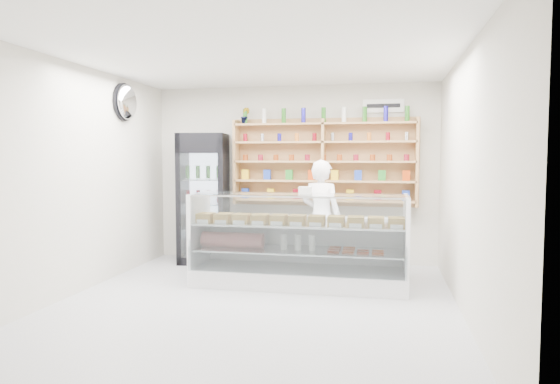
# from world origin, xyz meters

# --- Properties ---
(room) EXTENTS (5.00, 5.00, 5.00)m
(room) POSITION_xyz_m (0.00, 0.00, 1.40)
(room) COLOR #B0B0B5
(room) RESTS_ON ground
(display_counter) EXTENTS (2.75, 0.82, 1.20)m
(display_counter) POSITION_xyz_m (0.35, 0.94, 0.34)
(display_counter) COLOR white
(display_counter) RESTS_ON floor
(shop_worker) EXTENTS (0.69, 0.55, 1.63)m
(shop_worker) POSITION_xyz_m (0.56, 1.64, 0.82)
(shop_worker) COLOR white
(shop_worker) RESTS_ON floor
(drinks_cooler) EXTENTS (0.83, 0.81, 2.04)m
(drinks_cooler) POSITION_xyz_m (-1.38, 2.13, 1.02)
(drinks_cooler) COLOR black
(drinks_cooler) RESTS_ON floor
(wall_shelving) EXTENTS (2.84, 0.28, 1.33)m
(wall_shelving) POSITION_xyz_m (0.50, 2.34, 1.59)
(wall_shelving) COLOR tan
(wall_shelving) RESTS_ON back_wall
(potted_plant) EXTENTS (0.16, 0.14, 0.26)m
(potted_plant) POSITION_xyz_m (-0.75, 2.34, 2.32)
(potted_plant) COLOR #1E6626
(potted_plant) RESTS_ON wall_shelving
(security_mirror) EXTENTS (0.15, 0.50, 0.50)m
(security_mirror) POSITION_xyz_m (-2.17, 1.20, 2.45)
(security_mirror) COLOR silver
(security_mirror) RESTS_ON left_wall
(wall_sign) EXTENTS (0.62, 0.03, 0.20)m
(wall_sign) POSITION_xyz_m (1.40, 2.47, 2.45)
(wall_sign) COLOR white
(wall_sign) RESTS_ON back_wall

